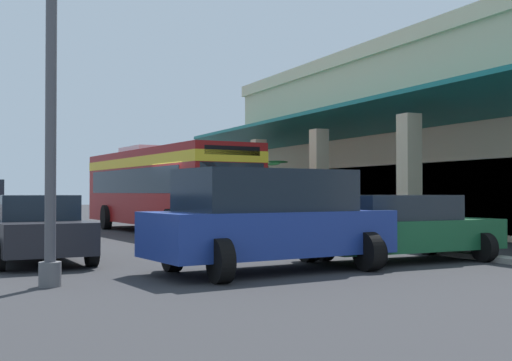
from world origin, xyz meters
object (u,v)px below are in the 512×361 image
Objects in this scene: parked_sedan_charcoal at (34,227)px; parked_suv_blue at (269,219)px; transit_bus at (163,184)px; pedestrian at (322,215)px; potted_palm at (267,213)px; parked_sedan_green at (402,228)px; lot_light_pole at (51,26)px.

parked_suv_blue is (3.85, 3.91, 0.27)m from parked_sedan_charcoal.
transit_bus reaches higher than parked_sedan_charcoal.
parked_suv_blue is (12.64, -1.75, -0.84)m from transit_bus.
transit_bus is 6.97× the size of pedestrian.
pedestrian is 10.64m from potted_palm.
parked_sedan_green is 14.45m from potted_palm.
lot_light_pole is (12.92, -5.86, 2.40)m from transit_bus.
parked_sedan_charcoal is (8.78, -5.66, -1.10)m from transit_bus.
transit_bus is 12.44m from parked_sedan_green.
parked_sedan_green is at bearing 7.94° from transit_bus.
parked_sedan_green is at bearing -4.18° from pedestrian.
parked_sedan_charcoal is 7.67m from pedestrian.
lot_light_pole reaches higher than potted_palm.
parked_suv_blue reaches higher than parked_sedan_charcoal.
potted_palm is (-14.00, 3.55, -0.12)m from parked_sedan_green.
transit_bus is 2.54× the size of parked_sedan_charcoal.
lot_light_pole is at bearing -2.78° from parked_sedan_charcoal.
parked_sedan_charcoal is at bearing -46.07° from potted_palm.
lot_light_pole is (4.53, -7.86, 3.34)m from pedestrian.
potted_palm reaches higher than parked_sedan_green.
parked_suv_blue reaches higher than pedestrian.
potted_palm is at bearing 154.00° from parked_suv_blue.
lot_light_pole is (4.13, -0.20, 3.50)m from parked_sedan_charcoal.
lot_light_pole is at bearing -37.21° from potted_palm.
parked_suv_blue is 0.63× the size of lot_light_pole.
pedestrian reaches higher than parked_sedan_green.
parked_sedan_charcoal is at bearing -115.30° from parked_sedan_green.
transit_bus reaches higher than parked_suv_blue.
parked_sedan_charcoal is at bearing -32.79° from transit_bus.
pedestrian is at bearing 13.39° from transit_bus.
transit_bus is 2.28× the size of parked_suv_blue.
parked_suv_blue is 3.05× the size of pedestrian.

